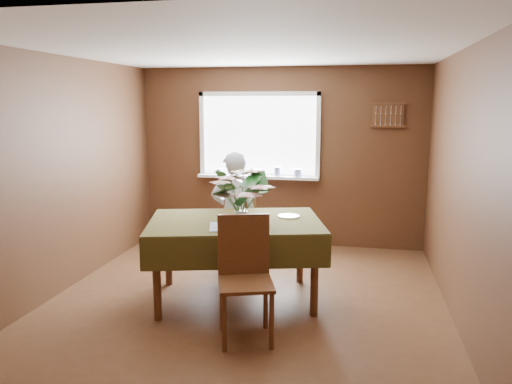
% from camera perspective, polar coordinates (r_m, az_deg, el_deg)
% --- Properties ---
extents(floor, '(4.50, 4.50, 0.00)m').
position_cam_1_polar(floor, '(5.20, -1.24, -12.53)').
color(floor, '#502F1B').
rests_on(floor, ground).
extents(ceiling, '(4.50, 4.50, 0.00)m').
position_cam_1_polar(ceiling, '(4.83, -1.36, 16.03)').
color(ceiling, white).
rests_on(ceiling, wall_back).
extents(wall_back, '(4.00, 0.00, 4.00)m').
position_cam_1_polar(wall_back, '(7.05, 2.78, 3.98)').
color(wall_back, brown).
rests_on(wall_back, floor).
extents(wall_front, '(4.00, 0.00, 4.00)m').
position_cam_1_polar(wall_front, '(2.76, -11.80, -5.94)').
color(wall_front, brown).
rests_on(wall_front, floor).
extents(wall_left, '(0.00, 4.50, 4.50)m').
position_cam_1_polar(wall_left, '(5.65, -21.51, 1.75)').
color(wall_left, brown).
rests_on(wall_left, floor).
extents(wall_right, '(0.00, 4.50, 4.50)m').
position_cam_1_polar(wall_right, '(4.83, 22.51, 0.37)').
color(wall_right, brown).
rests_on(wall_right, floor).
extents(window_assembly, '(1.72, 0.20, 1.22)m').
position_cam_1_polar(window_assembly, '(7.04, 0.35, 4.83)').
color(window_assembly, white).
rests_on(window_assembly, wall_back).
extents(spoon_rack, '(0.44, 0.05, 0.33)m').
position_cam_1_polar(spoon_rack, '(6.91, 14.88, 8.52)').
color(spoon_rack, brown).
rests_on(spoon_rack, wall_back).
extents(dining_table, '(1.97, 1.58, 0.84)m').
position_cam_1_polar(dining_table, '(5.07, -2.39, -4.39)').
color(dining_table, brown).
rests_on(dining_table, floor).
extents(chair_far, '(0.50, 0.51, 0.90)m').
position_cam_1_polar(chair_far, '(6.04, -1.99, -4.34)').
color(chair_far, brown).
rests_on(chair_far, floor).
extents(chair_near, '(0.57, 0.57, 1.06)m').
position_cam_1_polar(chair_near, '(4.34, -1.28, -9.19)').
color(chair_near, brown).
rests_on(chair_near, floor).
extents(seated_woman, '(0.62, 0.51, 1.46)m').
position_cam_1_polar(seated_woman, '(5.84, -2.54, -2.48)').
color(seated_woman, white).
rests_on(seated_woman, floor).
extents(flower_bouquet, '(0.62, 0.62, 0.53)m').
position_cam_1_polar(flower_bouquet, '(4.71, -1.73, 0.12)').
color(flower_bouquet, white).
rests_on(flower_bouquet, dining_table).
extents(side_plate, '(0.26, 0.26, 0.01)m').
position_cam_1_polar(side_plate, '(5.20, 3.74, -2.77)').
color(side_plate, white).
rests_on(side_plate, dining_table).
extents(table_knife, '(0.10, 0.20, 0.00)m').
position_cam_1_polar(table_knife, '(4.80, 0.51, -3.82)').
color(table_knife, silver).
rests_on(table_knife, dining_table).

